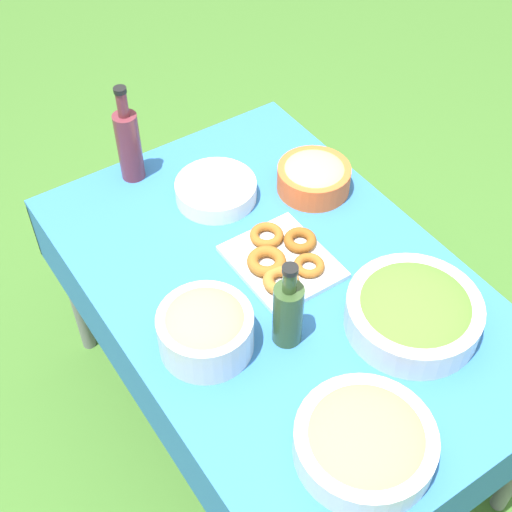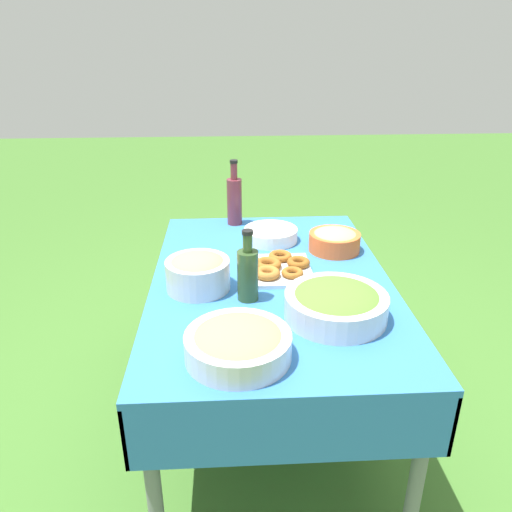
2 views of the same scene
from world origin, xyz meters
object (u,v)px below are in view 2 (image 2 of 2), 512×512
at_px(salad_bowl, 336,303).
at_px(fruit_bowl, 238,343).
at_px(donut_platter, 279,268).
at_px(plate_stack, 271,235).
at_px(bread_bowl, 198,271).
at_px(wine_bottle, 234,199).
at_px(pasta_bowl, 335,240).
at_px(olive_oil_bottle, 248,273).

relative_size(salad_bowl, fruit_bowl, 1.09).
height_order(salad_bowl, donut_platter, salad_bowl).
bearing_deg(salad_bowl, plate_stack, -166.99).
relative_size(bread_bowl, fruit_bowl, 0.75).
distance_m(salad_bowl, wine_bottle, 1.02).
relative_size(pasta_bowl, olive_oil_bottle, 0.84).
xyz_separation_m(pasta_bowl, fruit_bowl, (0.80, -0.46, -0.00)).
bearing_deg(donut_platter, salad_bowl, 23.34).
distance_m(olive_oil_bottle, wine_bottle, 0.81).
xyz_separation_m(plate_stack, bread_bowl, (0.47, -0.32, 0.04)).
height_order(salad_bowl, fruit_bowl, salad_bowl).
height_order(pasta_bowl, wine_bottle, wine_bottle).
height_order(olive_oil_bottle, fruit_bowl, olive_oil_bottle).
height_order(pasta_bowl, bread_bowl, bread_bowl).
relative_size(pasta_bowl, fruit_bowl, 0.71).
bearing_deg(wine_bottle, olive_oil_bottle, 2.46).
distance_m(pasta_bowl, fruit_bowl, 0.92).
bearing_deg(olive_oil_bottle, donut_platter, 147.68).
relative_size(pasta_bowl, donut_platter, 0.72).
xyz_separation_m(salad_bowl, wine_bottle, (-0.96, -0.33, 0.08)).
relative_size(donut_platter, bread_bowl, 1.29).
height_order(pasta_bowl, olive_oil_bottle, olive_oil_bottle).
bearing_deg(plate_stack, fruit_bowl, -10.79).
bearing_deg(salad_bowl, wine_bottle, -160.82).
relative_size(wine_bottle, fruit_bowl, 1.02).
distance_m(pasta_bowl, donut_platter, 0.35).
bearing_deg(wine_bottle, salad_bowl, 19.18).
distance_m(donut_platter, wine_bottle, 0.62).
relative_size(donut_platter, fruit_bowl, 0.97).
xyz_separation_m(bread_bowl, fruit_bowl, (0.46, 0.14, -0.02)).
distance_m(plate_stack, fruit_bowl, 0.95).
relative_size(olive_oil_bottle, bread_bowl, 1.11).
distance_m(pasta_bowl, olive_oil_bottle, 0.60).
bearing_deg(pasta_bowl, olive_oil_bottle, -43.65).
height_order(salad_bowl, bread_bowl, bread_bowl).
relative_size(salad_bowl, olive_oil_bottle, 1.30).
relative_size(wine_bottle, bread_bowl, 1.36).
bearing_deg(plate_stack, pasta_bowl, 64.06).
height_order(olive_oil_bottle, bread_bowl, olive_oil_bottle).
bearing_deg(donut_platter, fruit_bowl, -17.45).
distance_m(salad_bowl, pasta_bowl, 0.59).
xyz_separation_m(donut_platter, fruit_bowl, (0.59, -0.18, 0.03)).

